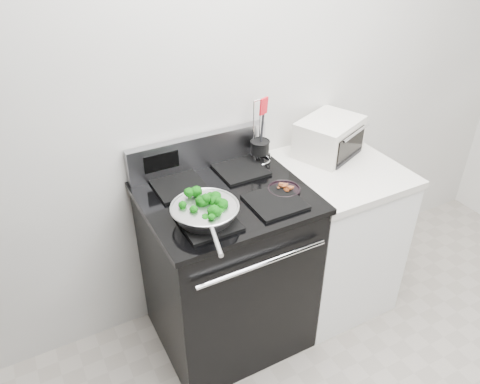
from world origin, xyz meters
TOP-DOWN VIEW (x-y plane):
  - back_wall at (0.00, 1.75)m, footprint 4.00×0.02m
  - gas_range at (-0.30, 1.41)m, footprint 0.79×0.69m
  - counter at (0.39, 1.41)m, footprint 0.62×0.68m
  - skillet at (-0.47, 1.27)m, footprint 0.30×0.47m
  - broccoli_pile at (-0.47, 1.27)m, footprint 0.24×0.24m
  - bacon_plate at (-0.03, 1.31)m, footprint 0.16×0.16m
  - utensil_holder at (0.01, 1.62)m, footprint 0.12×0.12m
  - toaster_oven at (0.42, 1.57)m, footprint 0.43×0.39m

SIDE VIEW (x-z plane):
  - counter at x=0.39m, z-range 0.00..0.92m
  - gas_range at x=-0.30m, z-range -0.08..1.05m
  - bacon_plate at x=-0.03m, z-range 0.95..0.99m
  - skillet at x=-0.47m, z-range 0.97..1.03m
  - utensil_holder at x=0.01m, z-range 0.83..1.19m
  - broccoli_pile at x=-0.47m, z-range 0.98..1.06m
  - toaster_oven at x=0.42m, z-range 0.92..1.12m
  - back_wall at x=0.00m, z-range 0.00..2.70m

